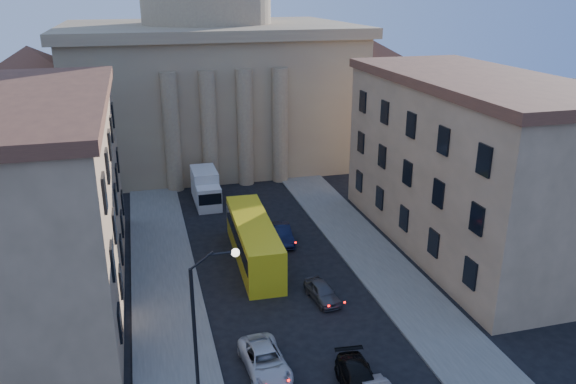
% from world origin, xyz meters
% --- Properties ---
extents(sidewalk_left, '(5.00, 60.00, 0.15)m').
position_xyz_m(sidewalk_left, '(-8.50, 18.00, 0.07)').
color(sidewalk_left, '#5D5B55').
rests_on(sidewalk_left, ground).
extents(sidewalk_right, '(5.00, 60.00, 0.15)m').
position_xyz_m(sidewalk_right, '(8.50, 18.00, 0.07)').
color(sidewalk_right, '#5D5B55').
rests_on(sidewalk_right, ground).
extents(church, '(68.02, 28.76, 36.60)m').
position_xyz_m(church, '(0.00, 55.47, 11.88)').
color(church, '#8F7358').
rests_on(church, ground).
extents(building_left, '(11.60, 26.60, 14.70)m').
position_xyz_m(building_left, '(-17.00, 22.00, 7.42)').
color(building_left, tan).
rests_on(building_left, ground).
extents(building_right, '(11.60, 26.60, 14.70)m').
position_xyz_m(building_right, '(17.00, 22.00, 7.42)').
color(building_right, tan).
rests_on(building_right, ground).
extents(street_lamp, '(2.62, 0.44, 8.83)m').
position_xyz_m(street_lamp, '(-6.97, 8.00, 5.29)').
color(street_lamp, black).
rests_on(street_lamp, ground).
extents(car_left_mid, '(2.60, 5.15, 1.40)m').
position_xyz_m(car_left_mid, '(-3.46, 9.40, 0.70)').
color(car_left_mid, silver).
rests_on(car_left_mid, ground).
extents(car_right_mid, '(2.46, 5.07, 1.42)m').
position_xyz_m(car_right_mid, '(1.15, 6.15, 0.71)').
color(car_right_mid, black).
rests_on(car_right_mid, ground).
extents(car_right_far, '(2.01, 4.03, 1.32)m').
position_xyz_m(car_right_far, '(2.30, 16.12, 0.66)').
color(car_right_far, '#434348').
rests_on(car_right_far, ground).
extents(car_right_distant, '(1.84, 4.62, 1.50)m').
position_xyz_m(car_right_distant, '(1.94, 26.41, 0.75)').
color(car_right_distant, black).
rests_on(car_right_distant, ground).
extents(city_bus, '(3.30, 12.50, 3.50)m').
position_xyz_m(city_bus, '(-1.17, 23.49, 1.88)').
color(city_bus, yellow).
rests_on(city_bus, ground).
extents(box_truck, '(2.52, 6.24, 3.42)m').
position_xyz_m(box_truck, '(-3.26, 37.71, 1.62)').
color(box_truck, silver).
rests_on(box_truck, ground).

